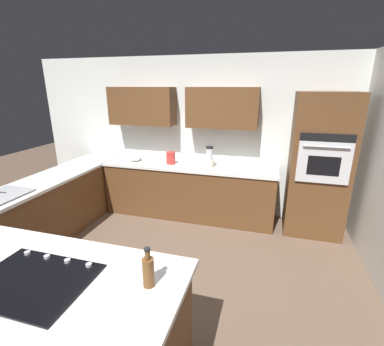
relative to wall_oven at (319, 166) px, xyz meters
name	(u,v)px	position (x,y,z in m)	size (l,w,h in m)	color
ground_plane	(155,281)	(1.85, 1.72, -1.03)	(14.00, 14.00, 0.00)	brown
wall_back	(196,130)	(1.91, -0.33, 0.38)	(6.00, 0.44, 2.60)	silver
lower_cabinets_back	(189,192)	(1.95, 0.00, -0.60)	(2.80, 0.60, 0.86)	brown
countertop_back	(188,166)	(1.95, 0.00, -0.15)	(2.84, 0.64, 0.04)	silver
lower_cabinets_side	(53,208)	(3.67, 1.17, -0.60)	(0.60, 2.90, 0.86)	brown
countertop_side	(48,179)	(3.67, 1.17, -0.15)	(0.64, 2.94, 0.04)	silver
island_base	(44,337)	(2.15, 2.96, -0.60)	(1.91, 1.00, 0.86)	brown
island_top	(33,284)	(2.15, 2.96, -0.15)	(1.99, 1.08, 0.04)	silver
wall_oven	(319,166)	(0.00, 0.00, 0.00)	(0.80, 0.66, 2.06)	brown
cooktop	(33,280)	(2.15, 2.95, -0.13)	(0.76, 0.56, 0.03)	black
blender	(209,158)	(1.60, 0.01, 0.01)	(0.15, 0.15, 0.33)	beige
mixing_bowl	(135,158)	(2.90, 0.01, -0.07)	(0.21, 0.21, 0.12)	white
kettle	(171,158)	(2.25, 0.01, -0.03)	(0.15, 0.15, 0.20)	red
second_bottle	(148,271)	(1.39, 2.78, -0.02)	(0.08, 0.08, 0.28)	brown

